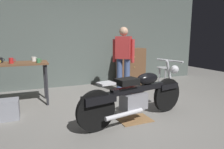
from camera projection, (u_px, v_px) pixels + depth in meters
The scene contains 13 objects.
ground_plane at pixel (125, 116), 3.59m from camera, with size 12.00×12.00×0.00m, color gray.
back_wall at pixel (84, 33), 5.86m from camera, with size 8.00×0.12×3.10m, color #56605B.
workbench at pixel (15, 68), 4.07m from camera, with size 1.30×0.64×0.90m.
motorcycle at pixel (137, 95), 3.37m from camera, with size 2.16×0.76×1.00m.
person_standing at pixel (123, 57), 5.06m from camera, with size 0.45×0.42×1.67m.
shop_stool at pixel (163, 72), 5.28m from camera, with size 0.32×0.32×0.64m.
wooden_dresser at pixel (131, 66), 6.08m from camera, with size 0.80×0.47×1.10m.
drip_tray at pixel (135, 120), 3.44m from camera, with size 0.56×0.40×0.01m, color olive.
storage_bin at pixel (5, 110), 3.44m from camera, with size 0.44×0.32×0.34m, color gray.
mug_red_diner at pixel (11, 61), 3.91m from camera, with size 0.12×0.08×0.11m.
mug_black_matte at pixel (1, 60), 4.04m from camera, with size 0.11×0.07×0.11m.
mug_green_speckled at pixel (39, 61), 4.00m from camera, with size 0.11×0.08×0.09m.
mug_white_ceramic at pixel (34, 59), 4.29m from camera, with size 0.12×0.09×0.10m.
Camera 1 is at (-1.53, -3.05, 1.38)m, focal length 31.96 mm.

